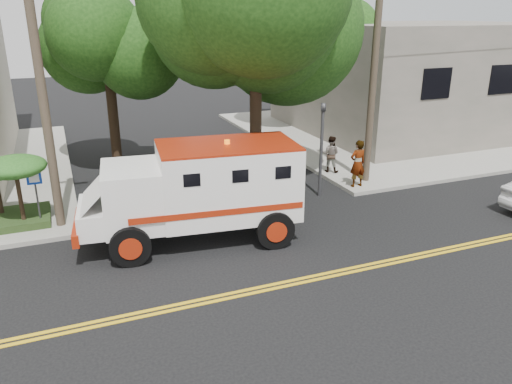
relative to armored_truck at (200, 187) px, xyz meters
name	(u,v)px	position (x,y,z in m)	size (l,w,h in m)	color
ground	(295,282)	(1.52, -3.50, -1.72)	(100.00, 100.00, 0.00)	black
sidewalk_ne	(399,131)	(15.02, 10.00, -1.64)	(17.00, 17.00, 0.15)	gray
building_right	(420,76)	(16.52, 10.50, 1.43)	(14.00, 12.00, 6.00)	#615E53
utility_pole_left	(42,91)	(-4.08, 2.50, 2.78)	(0.28, 0.28, 9.00)	#382D23
utility_pole_right	(374,73)	(7.82, 2.70, 2.78)	(0.28, 0.28, 9.00)	#382D23
tree_left	(114,38)	(-1.16, 8.28, 4.01)	(4.48, 4.20, 7.70)	black
tree_right	(316,24)	(10.36, 12.27, 4.38)	(4.80, 4.50, 8.20)	black
traffic_signal	(322,140)	(5.32, 2.10, 0.51)	(0.15, 0.18, 3.60)	#3F3F42
accessibility_sign	(36,190)	(-4.68, 2.67, -0.35)	(0.45, 0.10, 2.02)	#3F3F42
armored_truck	(200,187)	(0.00, 0.00, 0.00)	(6.87, 3.30, 3.02)	white
pedestrian_a	(358,164)	(7.02, 2.16, -0.62)	(0.69, 0.45, 1.89)	gray
pedestrian_b	(331,154)	(7.02, 4.26, -0.78)	(0.77, 0.60, 1.58)	gray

